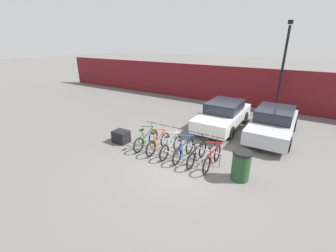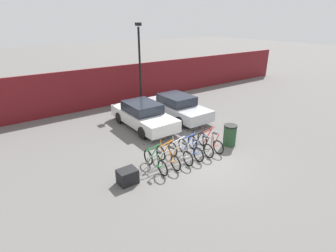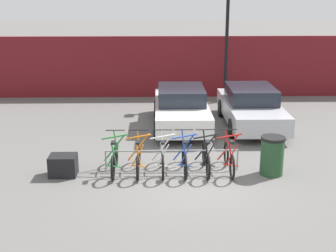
{
  "view_description": "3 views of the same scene",
  "coord_description": "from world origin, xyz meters",
  "px_view_note": "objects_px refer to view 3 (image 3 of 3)",
  "views": [
    {
      "loc": [
        3.47,
        -6.48,
        4.44
      ],
      "look_at": [
        -1.7,
        1.79,
        0.67
      ],
      "focal_mm": 24.0,
      "sensor_mm": 36.0,
      "label": 1
    },
    {
      "loc": [
        -6.96,
        -7.17,
        5.67
      ],
      "look_at": [
        -0.55,
        1.7,
        1.16
      ],
      "focal_mm": 28.0,
      "sensor_mm": 36.0,
      "label": 2
    },
    {
      "loc": [
        -0.89,
        -11.06,
        4.73
      ],
      "look_at": [
        -0.61,
        0.98,
        1.15
      ],
      "focal_mm": 50.0,
      "sensor_mm": 36.0,
      "label": 3
    }
  ],
  "objects_px": {
    "car_silver": "(251,107)",
    "bicycle_blue": "(184,159)",
    "trash_bin": "(272,156)",
    "bicycle_orange": "(138,159)",
    "lamp_post": "(227,29)",
    "bicycle_green": "(115,159)",
    "car_white": "(181,108)",
    "bicycle_white": "(163,159)",
    "bicycle_red": "(229,158)",
    "bicycle_black": "(206,158)",
    "cargo_crate": "(63,165)",
    "bike_rack": "(172,153)"
  },
  "relations": [
    {
      "from": "bicycle_green",
      "to": "bicycle_red",
      "type": "xyz_separation_m",
      "value": [
        3.03,
        0.0,
        0.0
      ]
    },
    {
      "from": "lamp_post",
      "to": "trash_bin",
      "type": "relative_size",
      "value": 5.27
    },
    {
      "from": "lamp_post",
      "to": "bicycle_blue",
      "type": "bearing_deg",
      "value": -105.41
    },
    {
      "from": "cargo_crate",
      "to": "car_white",
      "type": "bearing_deg",
      "value": 52.97
    },
    {
      "from": "bike_rack",
      "to": "trash_bin",
      "type": "xyz_separation_m",
      "value": [
        2.6,
        -0.36,
        0.03
      ]
    },
    {
      "from": "bicycle_orange",
      "to": "bicycle_green",
      "type": "bearing_deg",
      "value": 177.59
    },
    {
      "from": "bicycle_white",
      "to": "cargo_crate",
      "type": "xyz_separation_m",
      "value": [
        -2.6,
        -0.16,
        -0.1
      ]
    },
    {
      "from": "bicycle_black",
      "to": "lamp_post",
      "type": "height_order",
      "value": "lamp_post"
    },
    {
      "from": "bicycle_black",
      "to": "car_silver",
      "type": "xyz_separation_m",
      "value": [
        2.0,
        4.28,
        0.31
      ]
    },
    {
      "from": "trash_bin",
      "to": "bicycle_orange",
      "type": "bearing_deg",
      "value": 176.59
    },
    {
      "from": "bicycle_white",
      "to": "bicycle_black",
      "type": "bearing_deg",
      "value": -3.69
    },
    {
      "from": "bicycle_white",
      "to": "car_white",
      "type": "bearing_deg",
      "value": 76.9
    },
    {
      "from": "bike_rack",
      "to": "lamp_post",
      "type": "relative_size",
      "value": 0.66
    },
    {
      "from": "bicycle_green",
      "to": "bicycle_orange",
      "type": "distance_m",
      "value": 0.63
    },
    {
      "from": "bicycle_blue",
      "to": "car_silver",
      "type": "bearing_deg",
      "value": 56.02
    },
    {
      "from": "bicycle_green",
      "to": "lamp_post",
      "type": "distance_m",
      "value": 9.33
    },
    {
      "from": "car_white",
      "to": "bicycle_white",
      "type": "bearing_deg",
      "value": -99.41
    },
    {
      "from": "bicycle_white",
      "to": "trash_bin",
      "type": "distance_m",
      "value": 2.86
    },
    {
      "from": "car_silver",
      "to": "bicycle_blue",
      "type": "bearing_deg",
      "value": -121.12
    },
    {
      "from": "bike_rack",
      "to": "cargo_crate",
      "type": "xyz_separation_m",
      "value": [
        -2.84,
        -0.31,
        -0.21
      ]
    },
    {
      "from": "trash_bin",
      "to": "cargo_crate",
      "type": "bearing_deg",
      "value": 179.45
    },
    {
      "from": "bicycle_black",
      "to": "cargo_crate",
      "type": "height_order",
      "value": "bicycle_black"
    },
    {
      "from": "car_white",
      "to": "trash_bin",
      "type": "relative_size",
      "value": 4.43
    },
    {
      "from": "bike_rack",
      "to": "bicycle_white",
      "type": "height_order",
      "value": "bicycle_white"
    },
    {
      "from": "bicycle_green",
      "to": "bicycle_orange",
      "type": "bearing_deg",
      "value": -1.57
    },
    {
      "from": "bicycle_green",
      "to": "trash_bin",
      "type": "relative_size",
      "value": 1.66
    },
    {
      "from": "bicycle_red",
      "to": "car_silver",
      "type": "height_order",
      "value": "car_silver"
    },
    {
      "from": "bicycle_orange",
      "to": "bicycle_black",
      "type": "height_order",
      "value": "same"
    },
    {
      "from": "trash_bin",
      "to": "cargo_crate",
      "type": "xyz_separation_m",
      "value": [
        -5.45,
        0.05,
        -0.24
      ]
    },
    {
      "from": "bicycle_orange",
      "to": "car_silver",
      "type": "distance_m",
      "value": 5.73
    },
    {
      "from": "bicycle_red",
      "to": "car_white",
      "type": "distance_m",
      "value": 4.36
    },
    {
      "from": "car_white",
      "to": "trash_bin",
      "type": "xyz_separation_m",
      "value": [
        2.15,
        -4.42,
        -0.17
      ]
    },
    {
      "from": "bicycle_black",
      "to": "bicycle_red",
      "type": "xyz_separation_m",
      "value": [
        0.61,
        0.0,
        0.0
      ]
    },
    {
      "from": "bike_rack",
      "to": "bicycle_black",
      "type": "height_order",
      "value": "bicycle_black"
    },
    {
      "from": "bicycle_orange",
      "to": "lamp_post",
      "type": "bearing_deg",
      "value": 64.41
    },
    {
      "from": "bicycle_green",
      "to": "cargo_crate",
      "type": "xyz_separation_m",
      "value": [
        -1.33,
        -0.16,
        -0.1
      ]
    },
    {
      "from": "bicycle_red",
      "to": "cargo_crate",
      "type": "xyz_separation_m",
      "value": [
        -4.36,
        -0.16,
        -0.1
      ]
    },
    {
      "from": "bicycle_white",
      "to": "bicycle_blue",
      "type": "height_order",
      "value": "same"
    },
    {
      "from": "bicycle_green",
      "to": "bicycle_orange",
      "type": "relative_size",
      "value": 1.0
    },
    {
      "from": "trash_bin",
      "to": "cargo_crate",
      "type": "distance_m",
      "value": 5.45
    },
    {
      "from": "bicycle_black",
      "to": "bicycle_green",
      "type": "bearing_deg",
      "value": 177.48
    },
    {
      "from": "bicycle_red",
      "to": "bicycle_orange",
      "type": "bearing_deg",
      "value": 179.61
    },
    {
      "from": "bike_rack",
      "to": "bicycle_blue",
      "type": "xyz_separation_m",
      "value": [
        0.33,
        -0.15,
        -0.11
      ]
    },
    {
      "from": "bicycle_red",
      "to": "bike_rack",
      "type": "bearing_deg",
      "value": 174.01
    },
    {
      "from": "bicycle_white",
      "to": "lamp_post",
      "type": "height_order",
      "value": "lamp_post"
    },
    {
      "from": "bike_rack",
      "to": "bicycle_green",
      "type": "distance_m",
      "value": 1.53
    },
    {
      "from": "trash_bin",
      "to": "lamp_post",
      "type": "bearing_deg",
      "value": 90.56
    },
    {
      "from": "car_silver",
      "to": "cargo_crate",
      "type": "bearing_deg",
      "value": -142.39
    },
    {
      "from": "bicycle_blue",
      "to": "car_white",
      "type": "height_order",
      "value": "car_white"
    },
    {
      "from": "bicycle_white",
      "to": "bicycle_red",
      "type": "distance_m",
      "value": 1.76
    }
  ]
}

